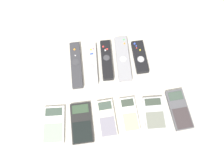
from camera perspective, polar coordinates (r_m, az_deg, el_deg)
ground_plane at (r=0.89m, az=0.22°, el=-1.94°), size 3.00×3.00×0.00m
remote_0 at (r=0.94m, az=-9.35°, el=4.99°), size 0.04×0.21×0.02m
remote_1 at (r=0.93m, az=-5.39°, el=5.36°), size 0.05×0.19×0.02m
remote_2 at (r=0.94m, az=-1.43°, el=6.31°), size 0.05×0.18×0.02m
remote_3 at (r=0.94m, az=2.83°, el=6.70°), size 0.06×0.21×0.02m
remote_4 at (r=0.95m, az=7.27°, el=7.03°), size 0.05×0.15×0.02m
calculator_0 at (r=0.87m, az=-14.99°, el=-10.18°), size 0.09×0.15×0.01m
calculator_1 at (r=0.85m, az=-7.93°, el=-9.96°), size 0.08×0.16×0.01m
calculator_2 at (r=0.85m, az=-1.36°, el=-8.94°), size 0.07×0.14×0.02m
calculator_3 at (r=0.85m, az=4.55°, el=-7.90°), size 0.06×0.13×0.02m
calculator_4 at (r=0.87m, az=10.93°, el=-7.46°), size 0.08×0.13×0.02m
calculator_5 at (r=0.90m, az=17.12°, el=-6.33°), size 0.08×0.16×0.02m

